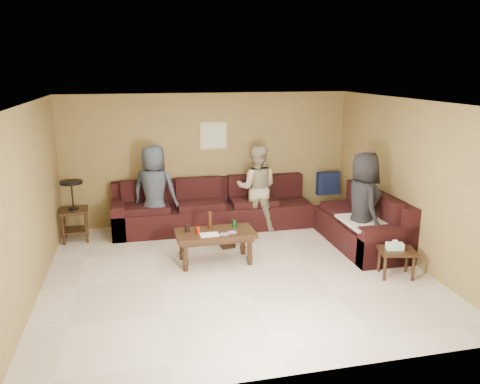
{
  "coord_description": "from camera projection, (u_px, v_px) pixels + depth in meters",
  "views": [
    {
      "loc": [
        -1.36,
        -6.3,
        2.95
      ],
      "look_at": [
        0.25,
        0.85,
        1.0
      ],
      "focal_mm": 35.0,
      "sensor_mm": 36.0,
      "label": 1
    }
  ],
  "objects": [
    {
      "name": "coffee_table",
      "position": [
        215.0,
        236.0,
        7.23
      ],
      "size": [
        1.23,
        0.63,
        0.79
      ],
      "rotation": [
        0.0,
        0.0,
        0.02
      ],
      "color": "#321E10",
      "rests_on": "ground"
    },
    {
      "name": "end_table_left",
      "position": [
        74.0,
        210.0,
        8.13
      ],
      "size": [
        0.5,
        0.5,
        1.07
      ],
      "rotation": [
        0.0,
        0.0,
        0.07
      ],
      "color": "#321E10",
      "rests_on": "ground"
    },
    {
      "name": "person_left",
      "position": [
        155.0,
        191.0,
        8.31
      ],
      "size": [
        0.95,
        0.79,
        1.66
      ],
      "primitive_type": "imported",
      "rotation": [
        0.0,
        0.0,
        2.75
      ],
      "color": "#303743",
      "rests_on": "ground"
    },
    {
      "name": "person_middle",
      "position": [
        257.0,
        188.0,
        8.67
      ],
      "size": [
        0.92,
        0.8,
        1.59
      ],
      "primitive_type": "imported",
      "rotation": [
        0.0,
        0.0,
        2.85
      ],
      "color": "tan",
      "rests_on": "ground"
    },
    {
      "name": "wall_art",
      "position": [
        214.0,
        136.0,
        8.9
      ],
      "size": [
        0.52,
        0.04,
        0.52
      ],
      "color": "tan",
      "rests_on": "ground"
    },
    {
      "name": "person_right",
      "position": [
        363.0,
        205.0,
        7.41
      ],
      "size": [
        0.58,
        0.85,
        1.7
      ],
      "primitive_type": "imported",
      "rotation": [
        0.0,
        0.0,
        1.53
      ],
      "color": "black",
      "rests_on": "ground"
    },
    {
      "name": "side_table_right",
      "position": [
        396.0,
        253.0,
        6.75
      ],
      "size": [
        0.59,
        0.52,
        0.56
      ],
      "rotation": [
        0.0,
        0.0,
        -0.26
      ],
      "color": "#321E10",
      "rests_on": "ground"
    },
    {
      "name": "sectional_sofa",
      "position": [
        262.0,
        217.0,
        8.5
      ],
      "size": [
        4.65,
        2.9,
        0.97
      ],
      "color": "black",
      "rests_on": "ground"
    },
    {
      "name": "waste_bin",
      "position": [
        227.0,
        239.0,
        7.93
      ],
      "size": [
        0.26,
        0.26,
        0.27
      ],
      "primitive_type": "cube",
      "rotation": [
        0.0,
        0.0,
        0.13
      ],
      "color": "#321E10",
      "rests_on": "ground"
    },
    {
      "name": "room",
      "position": [
        236.0,
        163.0,
        6.56
      ],
      "size": [
        5.6,
        5.5,
        2.5
      ],
      "color": "beige",
      "rests_on": "ground"
    }
  ]
}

